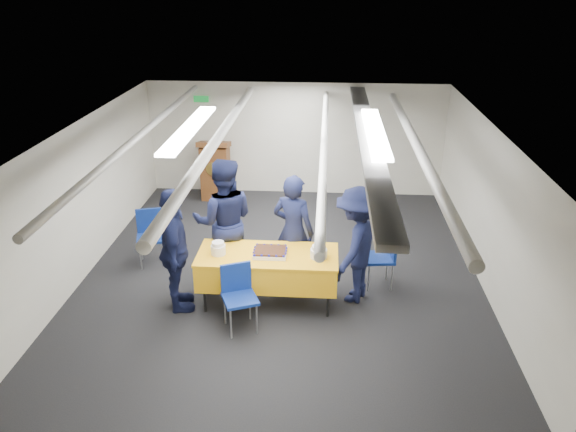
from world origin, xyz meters
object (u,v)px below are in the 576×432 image
object	(u,v)px
sheet_cake	(270,252)
sailor_d	(356,245)
serving_table	(268,267)
chair_near	(238,290)
chair_left	(150,231)
podium	(215,169)
chair_right	(385,253)
sailor_b	(224,221)
sailor_c	(175,251)
sailor_a	(293,232)

from	to	relation	value
sheet_cake	sailor_d	world-z (taller)	sailor_d
serving_table	chair_near	size ratio (longest dim) A/B	2.20
chair_left	sailor_d	distance (m)	3.33
podium	sailor_d	world-z (taller)	sailor_d
chair_right	sailor_b	size ratio (longest dim) A/B	0.46
serving_table	sheet_cake	world-z (taller)	sheet_cake
serving_table	sailor_b	world-z (taller)	sailor_b
sailor_c	chair_near	bearing A→B (deg)	-127.03
sheet_cake	sailor_c	xyz separation A→B (m)	(-1.26, -0.19, 0.07)
podium	sailor_c	world-z (taller)	sailor_c
chair_right	chair_left	size ratio (longest dim) A/B	1.00
sailor_b	chair_right	bearing A→B (deg)	171.94
sheet_cake	chair_right	xyz separation A→B (m)	(1.62, 0.63, -0.28)
podium	chair_near	size ratio (longest dim) A/B	1.44
sheet_cake	chair_right	distance (m)	1.76
podium	chair_near	bearing A→B (deg)	-75.62
sailor_d	chair_near	bearing A→B (deg)	-38.31
serving_table	sailor_d	world-z (taller)	sailor_d
sheet_cake	sailor_c	bearing A→B (deg)	-171.22
chair_left	sailor_b	bearing A→B (deg)	-20.65
chair_near	sailor_c	bearing A→B (deg)	157.96
chair_right	sailor_c	xyz separation A→B (m)	(-2.88, -0.82, 0.35)
sailor_a	sailor_c	world-z (taller)	sailor_c
sheet_cake	sailor_c	size ratio (longest dim) A/B	0.26
podium	sailor_d	distance (m)	4.57
serving_table	podium	distance (m)	4.18
podium	sailor_a	world-z (taller)	sailor_a
chair_right	sailor_d	bearing A→B (deg)	-138.71
chair_right	sailor_a	bearing A→B (deg)	-177.30
sailor_d	sailor_a	bearing A→B (deg)	-86.10
podium	chair_left	world-z (taller)	podium
sailor_a	sheet_cake	bearing A→B (deg)	84.52
sailor_a	serving_table	bearing A→B (deg)	80.60
sailor_a	chair_right	bearing A→B (deg)	-156.48
sailor_a	sailor_b	world-z (taller)	sailor_b
sheet_cake	serving_table	bearing A→B (deg)	153.67
chair_left	sailor_d	xyz separation A→B (m)	(3.20, -0.89, 0.31)
sailor_c	sheet_cake	bearing A→B (deg)	-96.21
chair_right	sailor_d	size ratio (longest dim) A/B	0.52
podium	sailor_a	xyz separation A→B (m)	(1.79, -3.37, 0.25)
chair_right	sailor_c	bearing A→B (deg)	-164.03
chair_near	sailor_a	distance (m)	1.33
chair_right	sailor_a	xyz separation A→B (m)	(-1.34, -0.06, 0.33)
chair_near	sailor_b	world-z (taller)	sailor_b
sheet_cake	chair_near	bearing A→B (deg)	-123.04
podium	sailor_a	bearing A→B (deg)	-61.96
sheet_cake	chair_near	distance (m)	0.72
sheet_cake	podium	size ratio (longest dim) A/B	0.37
sailor_a	sailor_d	xyz separation A→B (m)	(0.89, -0.33, -0.02)
sheet_cake	chair_left	bearing A→B (deg)	150.97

